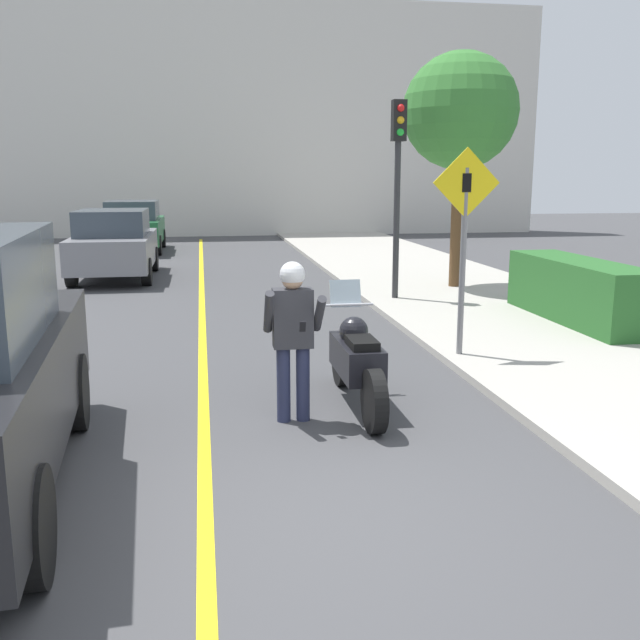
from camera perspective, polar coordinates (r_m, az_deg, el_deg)
name	(u,v)px	position (r m, az deg, el deg)	size (l,w,h in m)	color
ground_plane	(288,521)	(5.42, -2.55, -15.78)	(80.00, 80.00, 0.00)	#424244
sidewalk_curb	(598,355)	(10.57, 21.38, -2.62)	(4.40, 44.00, 0.10)	#ADA89E
road_center_line	(202,340)	(11.07, -9.39, -1.62)	(0.12, 36.00, 0.01)	yellow
building_backdrop	(212,119)	(30.88, -8.67, 15.59)	(28.00, 1.20, 9.54)	beige
motorcycle	(356,361)	(7.74, 2.92, -3.29)	(0.62, 2.29, 1.30)	black
person_biker	(293,326)	(7.16, -2.18, -0.47)	(0.59, 0.46, 1.65)	#282D4C
crossing_sign	(464,232)	(9.63, 11.46, 6.90)	(0.91, 0.08, 2.74)	slate
traffic_light	(398,162)	(14.03, 6.26, 12.42)	(0.26, 0.30, 3.78)	#2D2D30
hedge_row	(578,291)	(12.61, 19.97, 2.23)	(0.90, 3.51, 1.01)	#286028
street_tree	(461,112)	(15.82, 11.18, 16.01)	(2.42, 2.42, 4.93)	brown
parked_car_grey	(114,244)	(18.13, -16.13, 5.88)	(1.88, 4.20, 1.68)	black
parked_car_green	(134,226)	(24.48, -14.68, 7.29)	(1.88, 4.20, 1.68)	black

